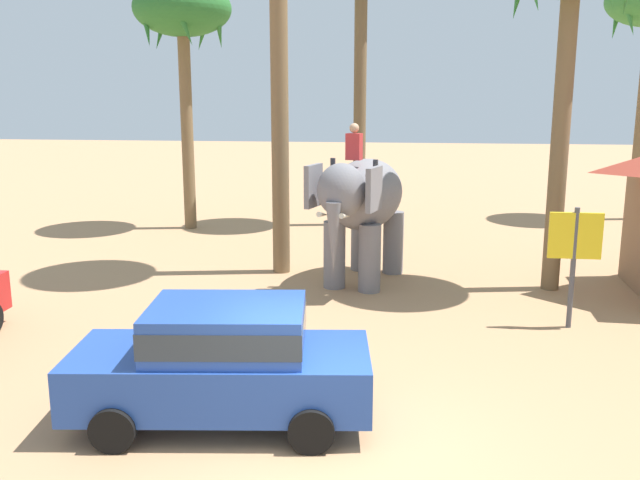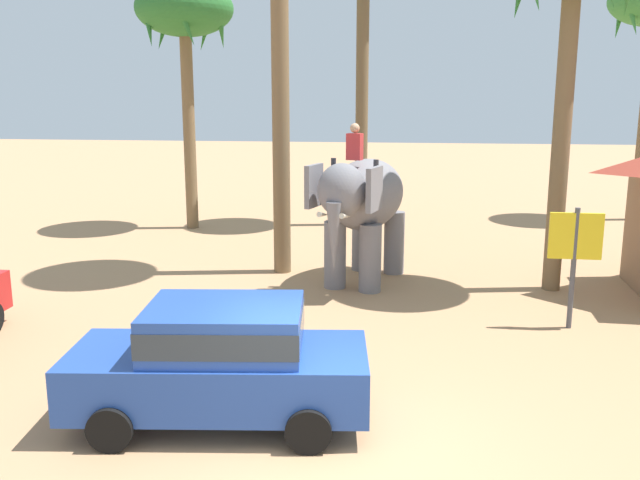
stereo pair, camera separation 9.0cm
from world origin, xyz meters
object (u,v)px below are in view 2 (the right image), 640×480
(palm_tree_left_of_road, at_px, (185,16))
(signboard_yellow, at_px, (575,244))
(elephant_with_mahout, at_px, (363,202))
(car_sedan_foreground, at_px, (221,359))

(palm_tree_left_of_road, bearing_deg, signboard_yellow, -40.35)
(palm_tree_left_of_road, distance_m, signboard_yellow, 15.01)
(elephant_with_mahout, distance_m, palm_tree_left_of_road, 10.27)
(elephant_with_mahout, relative_size, palm_tree_left_of_road, 0.49)
(elephant_with_mahout, bearing_deg, signboard_yellow, -33.03)
(car_sedan_foreground, distance_m, elephant_with_mahout, 7.77)
(car_sedan_foreground, relative_size, signboard_yellow, 1.78)
(palm_tree_left_of_road, bearing_deg, car_sedan_foreground, -70.13)
(signboard_yellow, bearing_deg, palm_tree_left_of_road, 139.65)
(elephant_with_mahout, relative_size, signboard_yellow, 1.67)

